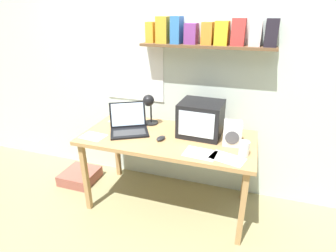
{
  "coord_description": "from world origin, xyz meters",
  "views": [
    {
      "loc": [
        0.66,
        -2.05,
        1.78
      ],
      "look_at": [
        0.0,
        0.0,
        0.85
      ],
      "focal_mm": 28.0,
      "sensor_mm": 36.0,
      "label": 1
    }
  ],
  "objects_px": {
    "crt_monitor": "(201,119)",
    "loose_paper_near_laptop": "(200,153)",
    "space_heater": "(232,133)",
    "printed_handout": "(93,136)",
    "juice_glass": "(244,149)",
    "corner_desk": "(168,142)",
    "floor_cushion": "(80,176)",
    "loose_paper_near_monitor": "(227,158)",
    "desk_lamp": "(149,105)",
    "open_notebook": "(123,120)",
    "computer_mouse": "(161,138)",
    "laptop": "(129,124)"
  },
  "relations": [
    {
      "from": "corner_desk",
      "to": "computer_mouse",
      "type": "height_order",
      "value": "computer_mouse"
    },
    {
      "from": "loose_paper_near_monitor",
      "to": "computer_mouse",
      "type": "bearing_deg",
      "value": 166.0
    },
    {
      "from": "juice_glass",
      "to": "floor_cushion",
      "type": "distance_m",
      "value": 1.92
    },
    {
      "from": "open_notebook",
      "to": "printed_handout",
      "type": "distance_m",
      "value": 0.45
    },
    {
      "from": "corner_desk",
      "to": "juice_glass",
      "type": "relative_size",
      "value": 13.3
    },
    {
      "from": "crt_monitor",
      "to": "loose_paper_near_monitor",
      "type": "bearing_deg",
      "value": -49.63
    },
    {
      "from": "computer_mouse",
      "to": "loose_paper_near_laptop",
      "type": "bearing_deg",
      "value": -19.54
    },
    {
      "from": "loose_paper_near_monitor",
      "to": "loose_paper_near_laptop",
      "type": "bearing_deg",
      "value": 176.41
    },
    {
      "from": "crt_monitor",
      "to": "open_notebook",
      "type": "distance_m",
      "value": 0.85
    },
    {
      "from": "loose_paper_near_monitor",
      "to": "juice_glass",
      "type": "bearing_deg",
      "value": 40.13
    },
    {
      "from": "crt_monitor",
      "to": "floor_cushion",
      "type": "distance_m",
      "value": 1.6
    },
    {
      "from": "space_heater",
      "to": "printed_handout",
      "type": "height_order",
      "value": "space_heater"
    },
    {
      "from": "corner_desk",
      "to": "desk_lamp",
      "type": "height_order",
      "value": "desk_lamp"
    },
    {
      "from": "desk_lamp",
      "to": "open_notebook",
      "type": "distance_m",
      "value": 0.38
    },
    {
      "from": "crt_monitor",
      "to": "loose_paper_near_laptop",
      "type": "height_order",
      "value": "crt_monitor"
    },
    {
      "from": "corner_desk",
      "to": "computer_mouse",
      "type": "bearing_deg",
      "value": -111.12
    },
    {
      "from": "space_heater",
      "to": "printed_handout",
      "type": "relative_size",
      "value": 0.86
    },
    {
      "from": "crt_monitor",
      "to": "desk_lamp",
      "type": "xyz_separation_m",
      "value": [
        -0.52,
        0.05,
        0.06
      ]
    },
    {
      "from": "desk_lamp",
      "to": "floor_cushion",
      "type": "xyz_separation_m",
      "value": [
        -0.83,
        -0.12,
        -0.91
      ]
    },
    {
      "from": "printed_handout",
      "to": "floor_cushion",
      "type": "distance_m",
      "value": 0.87
    },
    {
      "from": "crt_monitor",
      "to": "juice_glass",
      "type": "distance_m",
      "value": 0.5
    },
    {
      "from": "printed_handout",
      "to": "crt_monitor",
      "type": "bearing_deg",
      "value": 21.02
    },
    {
      "from": "floor_cushion",
      "to": "desk_lamp",
      "type": "bearing_deg",
      "value": 8.47
    },
    {
      "from": "computer_mouse",
      "to": "floor_cushion",
      "type": "relative_size",
      "value": 0.32
    },
    {
      "from": "loose_paper_near_monitor",
      "to": "floor_cushion",
      "type": "height_order",
      "value": "loose_paper_near_monitor"
    },
    {
      "from": "desk_lamp",
      "to": "space_heater",
      "type": "height_order",
      "value": "desk_lamp"
    },
    {
      "from": "juice_glass",
      "to": "corner_desk",
      "type": "bearing_deg",
      "value": 167.7
    },
    {
      "from": "laptop",
      "to": "printed_handout",
      "type": "bearing_deg",
      "value": -166.77
    },
    {
      "from": "space_heater",
      "to": "loose_paper_near_laptop",
      "type": "xyz_separation_m",
      "value": [
        -0.22,
        -0.25,
        -0.1
      ]
    },
    {
      "from": "juice_glass",
      "to": "printed_handout",
      "type": "relative_size",
      "value": 0.5
    },
    {
      "from": "crt_monitor",
      "to": "open_notebook",
      "type": "bearing_deg",
      "value": 176.37
    },
    {
      "from": "open_notebook",
      "to": "loose_paper_near_laptop",
      "type": "distance_m",
      "value": 1.02
    },
    {
      "from": "juice_glass",
      "to": "loose_paper_near_monitor",
      "type": "xyz_separation_m",
      "value": [
        -0.11,
        -0.1,
        -0.05
      ]
    },
    {
      "from": "juice_glass",
      "to": "loose_paper_near_monitor",
      "type": "distance_m",
      "value": 0.16
    },
    {
      "from": "juice_glass",
      "to": "loose_paper_near_monitor",
      "type": "height_order",
      "value": "juice_glass"
    },
    {
      "from": "corner_desk",
      "to": "crt_monitor",
      "type": "bearing_deg",
      "value": 25.93
    },
    {
      "from": "laptop",
      "to": "desk_lamp",
      "type": "height_order",
      "value": "desk_lamp"
    },
    {
      "from": "corner_desk",
      "to": "loose_paper_near_laptop",
      "type": "height_order",
      "value": "loose_paper_near_laptop"
    },
    {
      "from": "juice_glass",
      "to": "loose_paper_near_laptop",
      "type": "relative_size",
      "value": 0.44
    },
    {
      "from": "corner_desk",
      "to": "juice_glass",
      "type": "height_order",
      "value": "juice_glass"
    },
    {
      "from": "space_heater",
      "to": "computer_mouse",
      "type": "relative_size",
      "value": 1.71
    },
    {
      "from": "juice_glass",
      "to": "floor_cushion",
      "type": "bearing_deg",
      "value": 173.38
    },
    {
      "from": "corner_desk",
      "to": "floor_cushion",
      "type": "bearing_deg",
      "value": 176.98
    },
    {
      "from": "crt_monitor",
      "to": "loose_paper_near_monitor",
      "type": "xyz_separation_m",
      "value": [
        0.29,
        -0.37,
        -0.15
      ]
    },
    {
      "from": "computer_mouse",
      "to": "printed_handout",
      "type": "relative_size",
      "value": 0.5
    },
    {
      "from": "desk_lamp",
      "to": "floor_cushion",
      "type": "distance_m",
      "value": 1.24
    },
    {
      "from": "floor_cushion",
      "to": "loose_paper_near_laptop",
      "type": "bearing_deg",
      "value": -11.33
    },
    {
      "from": "corner_desk",
      "to": "floor_cushion",
      "type": "distance_m",
      "value": 1.25
    },
    {
      "from": "open_notebook",
      "to": "floor_cushion",
      "type": "bearing_deg",
      "value": -162.32
    },
    {
      "from": "laptop",
      "to": "juice_glass",
      "type": "height_order",
      "value": "laptop"
    }
  ]
}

